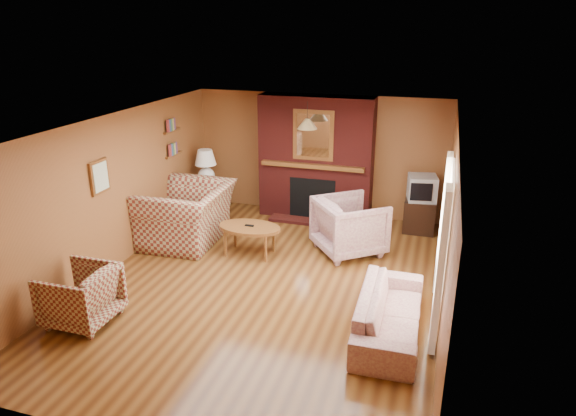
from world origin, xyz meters
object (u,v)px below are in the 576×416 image
(side_table, at_px, (208,199))
(table_lamp, at_px, (206,165))
(coffee_table, at_px, (249,229))
(plaid_armchair, at_px, (81,296))
(floral_sofa, at_px, (390,313))
(crt_tv, at_px, (422,188))
(plaid_loveseat, at_px, (187,214))
(fireplace, at_px, (316,159))
(tv_stand, at_px, (420,215))
(floral_armchair, at_px, (350,226))

(side_table, relative_size, table_lamp, 0.91)
(coffee_table, bearing_deg, plaid_armchair, -117.63)
(floral_sofa, xyz_separation_m, crt_tv, (0.15, 3.52, 0.57))
(side_table, bearing_deg, plaid_loveseat, -79.34)
(plaid_loveseat, relative_size, crt_tv, 2.73)
(fireplace, height_order, floral_sofa, fireplace)
(floral_sofa, height_order, side_table, side_table)
(table_lamp, bearing_deg, fireplace, 14.29)
(tv_stand, bearing_deg, side_table, -175.82)
(floral_sofa, distance_m, side_table, 5.11)
(floral_armchair, height_order, coffee_table, floral_armchair)
(tv_stand, bearing_deg, coffee_table, -145.45)
(side_table, bearing_deg, table_lamp, 0.00)
(plaid_armchair, distance_m, tv_stand, 5.98)
(table_lamp, bearing_deg, plaid_loveseat, -79.34)
(fireplace, relative_size, table_lamp, 3.42)
(floral_armchair, distance_m, side_table, 3.22)
(plaid_loveseat, relative_size, floral_armchair, 1.50)
(crt_tv, bearing_deg, plaid_armchair, -132.04)
(plaid_armchair, bearing_deg, side_table, -177.88)
(fireplace, bearing_deg, tv_stand, -5.15)
(floral_sofa, xyz_separation_m, tv_stand, (0.15, 3.52, 0.03))
(coffee_table, xyz_separation_m, crt_tv, (2.66, 1.87, 0.39))
(plaid_loveseat, xyz_separation_m, floral_sofa, (3.75, -1.85, -0.23))
(side_table, bearing_deg, crt_tv, 4.74)
(fireplace, height_order, coffee_table, fireplace)
(tv_stand, distance_m, crt_tv, 0.54)
(crt_tv, bearing_deg, plaid_loveseat, -156.78)
(plaid_loveseat, bearing_deg, floral_armchair, 95.44)
(crt_tv, bearing_deg, floral_sofa, -92.44)
(floral_sofa, bearing_deg, side_table, 50.55)
(coffee_table, bearing_deg, side_table, 134.48)
(floral_sofa, xyz_separation_m, table_lamp, (-4.00, 3.17, 0.75))
(plaid_armchair, xyz_separation_m, tv_stand, (4.00, 4.44, -0.07))
(plaid_loveseat, distance_m, side_table, 1.36)
(floral_sofa, bearing_deg, crt_tv, -3.46)
(coffee_table, xyz_separation_m, side_table, (-1.49, 1.52, -0.13))
(plaid_loveseat, height_order, side_table, plaid_loveseat)
(plaid_loveseat, xyz_separation_m, tv_stand, (3.90, 1.68, -0.20))
(floral_sofa, relative_size, floral_armchair, 1.83)
(crt_tv, bearing_deg, table_lamp, -175.26)
(plaid_armchair, distance_m, coffee_table, 2.90)
(floral_sofa, height_order, floral_armchair, floral_armchair)
(floral_sofa, relative_size, tv_stand, 3.10)
(fireplace, xyz_separation_m, table_lamp, (-2.10, -0.53, -0.15))
(floral_sofa, bearing_deg, coffee_table, 55.58)
(plaid_armchair, xyz_separation_m, side_table, (-0.15, 4.09, -0.06))
(floral_armchair, bearing_deg, side_table, 34.84)
(floral_armchair, bearing_deg, coffee_table, 72.04)
(fireplace, distance_m, floral_armchair, 1.91)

